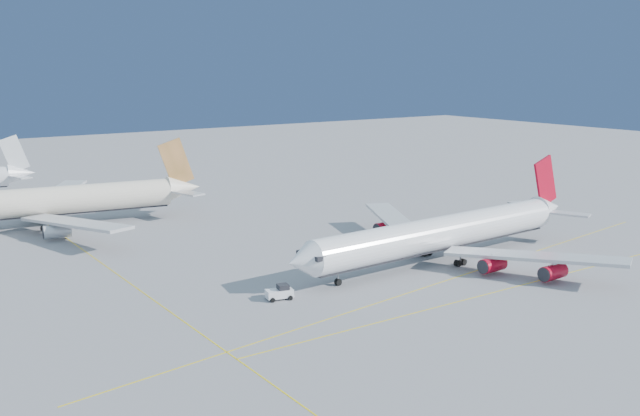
{
  "coord_description": "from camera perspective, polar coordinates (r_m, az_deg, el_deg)",
  "views": [
    {
      "loc": [
        -74.34,
        -80.21,
        32.14
      ],
      "look_at": [
        -4.11,
        21.83,
        7.0
      ],
      "focal_mm": 40.0,
      "sensor_mm": 36.0,
      "label": 1
    }
  ],
  "objects": [
    {
      "name": "ground",
      "position": [
        113.99,
        7.98,
        -5.02
      ],
      "size": [
        500.0,
        500.0,
        0.0
      ],
      "primitive_type": "plane",
      "color": "slate",
      "rests_on": "ground"
    },
    {
      "name": "taxiway_lines",
      "position": [
        109.9,
        0.03,
        -5.53
      ],
      "size": [
        118.86,
        140.0,
        0.02
      ],
      "color": "yellow",
      "rests_on": "ground"
    },
    {
      "name": "airliner_virgin",
      "position": [
        119.74,
        10.01,
        -1.95
      ],
      "size": [
        63.18,
        56.72,
        15.59
      ],
      "rotation": [
        0.0,
        0.0,
        0.05
      ],
      "color": "white",
      "rests_on": "ground"
    },
    {
      "name": "airliner_etihad",
      "position": [
        152.31,
        -21.11,
        0.46
      ],
      "size": [
        63.97,
        58.58,
        16.71
      ],
      "rotation": [
        0.0,
        0.0,
        -0.14
      ],
      "color": "beige",
      "rests_on": "ground"
    },
    {
      "name": "pushback_tug",
      "position": [
        99.76,
        -3.22,
        -6.76
      ],
      "size": [
        4.01,
        2.92,
        2.08
      ],
      "rotation": [
        0.0,
        0.0,
        -0.22
      ],
      "color": "white",
      "rests_on": "ground"
    }
  ]
}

